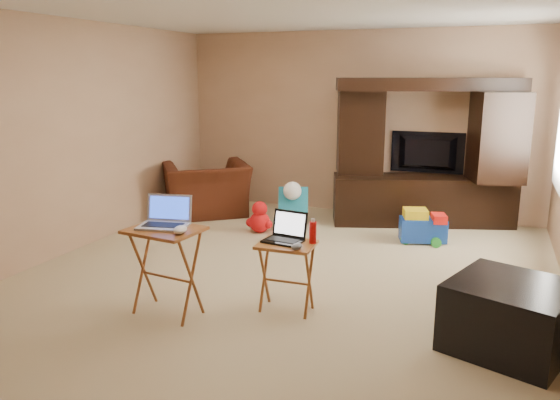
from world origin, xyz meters
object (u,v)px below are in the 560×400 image
at_px(television, 427,153).
at_px(push_toy, 423,226).
at_px(laptop_right, 283,228).
at_px(water_bottle, 313,232).
at_px(entertainment_center, 425,152).
at_px(recliner, 206,189).
at_px(tray_table_right, 286,277).
at_px(child_rocker, 289,208).
at_px(plush_toy, 260,217).
at_px(mouse_right, 297,246).
at_px(mouse_left, 180,230).
at_px(laptop_left, 162,213).
at_px(ottoman, 509,316).
at_px(tray_table_left, 167,272).

height_order(television, push_toy, television).
relative_size(laptop_right, water_bottle, 1.70).
relative_size(entertainment_center, recliner, 2.05).
relative_size(entertainment_center, push_toy, 4.30).
xyz_separation_m(tray_table_right, water_bottle, (0.20, 0.08, 0.38)).
xyz_separation_m(television, child_rocker, (-1.55, -1.05, -0.64)).
bearing_deg(laptop_right, plush_toy, 125.54).
distance_m(push_toy, laptop_right, 2.53).
relative_size(push_toy, tray_table_right, 0.91).
bearing_deg(mouse_right, laptop_right, 140.53).
xyz_separation_m(push_toy, mouse_left, (-1.51, -2.82, 0.56)).
height_order(plush_toy, laptop_left, laptop_left).
relative_size(recliner, laptop_left, 2.94).
distance_m(child_rocker, plush_toy, 0.44).
relative_size(laptop_right, mouse_left, 2.08).
height_order(recliner, laptop_left, laptop_left).
bearing_deg(tray_table_right, entertainment_center, 76.05).
xyz_separation_m(mouse_left, mouse_right, (0.82, 0.36, -0.15)).
xyz_separation_m(ottoman, tray_table_left, (-2.59, -0.39, 0.12)).
relative_size(child_rocker, mouse_left, 3.45).
relative_size(push_toy, mouse_right, 4.49).
xyz_separation_m(recliner, laptop_right, (2.12, -2.53, 0.34)).
bearing_deg(water_bottle, recliner, 133.57).
xyz_separation_m(mouse_left, water_bottle, (0.89, 0.56, -0.08)).
height_order(plush_toy, push_toy, same).
xyz_separation_m(push_toy, tray_table_right, (-0.81, -2.34, 0.09)).
xyz_separation_m(recliner, push_toy, (2.97, -0.21, -0.16)).
bearing_deg(recliner, plush_toy, 114.56).
height_order(ottoman, laptop_left, laptop_left).
bearing_deg(laptop_left, laptop_right, 13.15).
relative_size(entertainment_center, laptop_left, 6.03).
distance_m(entertainment_center, laptop_right, 3.26).
bearing_deg(plush_toy, mouse_right, -59.74).
height_order(laptop_right, water_bottle, laptop_right).
bearing_deg(laptop_right, push_toy, 77.01).
bearing_deg(mouse_left, laptop_left, 155.56).
bearing_deg(ottoman, tray_table_right, 179.32).
relative_size(recliner, tray_table_right, 1.91).
height_order(push_toy, mouse_left, mouse_left).
height_order(laptop_right, mouse_right, laptop_right).
distance_m(push_toy, mouse_right, 2.59).
height_order(laptop_right, mouse_left, laptop_right).
height_order(push_toy, water_bottle, water_bottle).
height_order(entertainment_center, push_toy, entertainment_center).
xyz_separation_m(television, mouse_right, (-0.56, -3.54, -0.29)).
relative_size(laptop_left, laptop_right, 1.24).
distance_m(entertainment_center, push_toy, 1.13).
distance_m(plush_toy, mouse_left, 2.59).
height_order(television, recliner, television).
height_order(ottoman, tray_table_right, tray_table_right).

